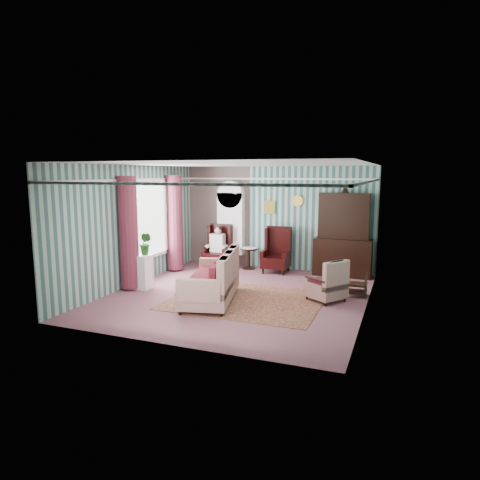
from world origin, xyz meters
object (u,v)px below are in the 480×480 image
at_px(nest_table, 356,284).
at_px(coffee_table, 203,296).
at_px(seated_woman, 218,247).
at_px(dresser_hutch, 343,232).
at_px(bookcase, 231,228).
at_px(wingback_right, 276,250).
at_px(wingback_left, 218,246).
at_px(sofa, 210,276).
at_px(round_side_table, 249,259).
at_px(floral_armchair, 326,278).
at_px(plant_stand, 139,272).

bearing_deg(nest_table, coffee_table, -145.95).
relative_size(seated_woman, nest_table, 2.19).
bearing_deg(dresser_hutch, bookcase, 177.89).
relative_size(wingback_right, coffee_table, 1.27).
distance_m(wingback_left, seated_woman, 0.04).
xyz_separation_m(wingback_left, sofa, (1.20, -3.07, -0.07)).
bearing_deg(coffee_table, wingback_right, 81.51).
bearing_deg(seated_woman, round_side_table, 9.46).
bearing_deg(nest_table, seated_woman, 159.15).
relative_size(wingback_right, sofa, 0.57).
bearing_deg(coffee_table, sofa, 94.64).
relative_size(bookcase, round_side_table, 3.73).
xyz_separation_m(sofa, floral_armchair, (2.30, 0.93, -0.06)).
bearing_deg(round_side_table, bookcase, 159.73).
height_order(round_side_table, floral_armchair, floral_armchair).
relative_size(bookcase, wingback_left, 1.79).
bearing_deg(nest_table, round_side_table, 151.80).
bearing_deg(floral_armchair, nest_table, -8.22).
xyz_separation_m(bookcase, sofa, (0.95, -3.46, -0.56)).
bearing_deg(nest_table, floral_armchair, -133.74).
relative_size(dresser_hutch, wingback_right, 1.89).
xyz_separation_m(bookcase, round_side_table, (0.65, -0.24, -0.82)).
height_order(bookcase, coffee_table, bookcase).
distance_m(dresser_hutch, floral_armchair, 2.51).
bearing_deg(coffee_table, seated_woman, 109.56).
height_order(seated_woman, plant_stand, seated_woman).
bearing_deg(plant_stand, wingback_right, 47.16).
relative_size(wingback_right, round_side_table, 2.08).
height_order(wingback_right, round_side_table, wingback_right).
bearing_deg(round_side_table, wingback_right, -10.01).
relative_size(wingback_left, floral_armchair, 1.27).
bearing_deg(plant_stand, round_side_table, 59.62).
relative_size(seated_woman, coffee_table, 1.20).
distance_m(dresser_hutch, wingback_left, 3.55).
relative_size(dresser_hutch, wingback_left, 1.89).
relative_size(bookcase, wingback_right, 1.79).
height_order(seated_woman, sofa, seated_woman).
relative_size(seated_woman, sofa, 0.54).
xyz_separation_m(round_side_table, sofa, (0.30, -3.22, 0.26)).
height_order(sofa, coffee_table, sofa).
height_order(plant_stand, floral_armchair, floral_armchair).
bearing_deg(bookcase, dresser_hutch, -2.11).
bearing_deg(nest_table, wingback_right, 146.25).
relative_size(wingback_left, nest_table, 2.31).
relative_size(dresser_hutch, sofa, 1.08).
distance_m(plant_stand, sofa, 2.03).
xyz_separation_m(seated_woman, floral_armchair, (3.50, -2.15, -0.10)).
distance_m(dresser_hutch, round_side_table, 2.75).
height_order(nest_table, sofa, sofa).
distance_m(sofa, coffee_table, 0.52).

